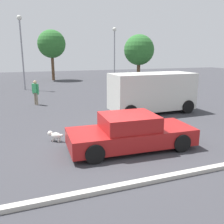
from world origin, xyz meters
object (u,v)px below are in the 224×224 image
at_px(light_post_near, 114,45).
at_px(light_post_mid, 21,40).
at_px(van_white, 152,92).
at_px(sedan_foreground, 131,133).
at_px(dog, 55,135).
at_px(pedestrian, 35,90).

xyz_separation_m(light_post_near, light_post_mid, (-10.13, -2.91, 0.25)).
xyz_separation_m(van_white, light_post_mid, (-6.76, 12.11, 3.26)).
bearing_deg(van_white, light_post_near, 76.66).
bearing_deg(sedan_foreground, light_post_near, 73.38).
height_order(dog, pedestrian, pedestrian).
height_order(dog, light_post_near, light_post_near).
bearing_deg(light_post_mid, van_white, -60.83).
xyz_separation_m(dog, van_white, (5.96, 3.00, 0.98)).
bearing_deg(van_white, dog, -153.94).
bearing_deg(light_post_mid, sedan_foreground, -78.94).
bearing_deg(sedan_foreground, van_white, 55.92).
height_order(light_post_near, light_post_mid, light_post_mid).
xyz_separation_m(sedan_foreground, van_white, (3.48, 4.68, 0.64)).
relative_size(dog, light_post_mid, 0.08).
distance_m(light_post_near, light_post_mid, 10.54).
bearing_deg(dog, van_white, -114.68).
height_order(sedan_foreground, light_post_mid, light_post_mid).
bearing_deg(pedestrian, dog, -125.31).
bearing_deg(pedestrian, light_post_mid, 57.01).
distance_m(dog, light_post_mid, 15.71).
bearing_deg(sedan_foreground, light_post_mid, 103.61).
distance_m(van_white, light_post_mid, 14.24).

